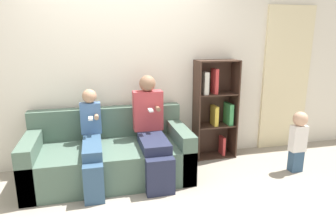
% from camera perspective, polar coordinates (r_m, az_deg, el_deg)
% --- Properties ---
extents(ground_plane, '(14.00, 14.00, 0.00)m').
position_cam_1_polar(ground_plane, '(3.37, -6.57, -15.84)').
color(ground_plane, '#9E9384').
extents(back_wall, '(10.00, 0.06, 2.55)m').
position_cam_1_polar(back_wall, '(3.98, -9.11, 8.21)').
color(back_wall, silver).
rests_on(back_wall, ground_plane).
extents(curtain_panel, '(0.75, 0.04, 2.11)m').
position_cam_1_polar(curtain_panel, '(4.83, 21.52, 5.81)').
color(curtain_panel, beige).
rests_on(curtain_panel, ground_plane).
extents(couch, '(1.90, 0.92, 0.80)m').
position_cam_1_polar(couch, '(3.73, -10.98, -8.28)').
color(couch, '#4C6656').
rests_on(couch, ground_plane).
extents(adult_seated, '(0.37, 0.87, 1.22)m').
position_cam_1_polar(adult_seated, '(3.59, -3.11, -3.15)').
color(adult_seated, '#232842').
rests_on(adult_seated, ground_plane).
extents(child_seated, '(0.24, 0.88, 1.07)m').
position_cam_1_polar(child_seated, '(3.51, -14.30, -5.37)').
color(child_seated, '#335170').
rests_on(child_seated, ground_plane).
extents(toddler_standing, '(0.19, 0.18, 0.78)m').
position_cam_1_polar(toddler_standing, '(4.10, 23.55, -4.62)').
color(toddler_standing, '#335170').
rests_on(toddler_standing, ground_plane).
extents(bookshelf, '(0.58, 0.30, 1.37)m').
position_cam_1_polar(bookshelf, '(4.24, 8.88, 0.80)').
color(bookshelf, '#3D281E').
rests_on(bookshelf, ground_plane).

